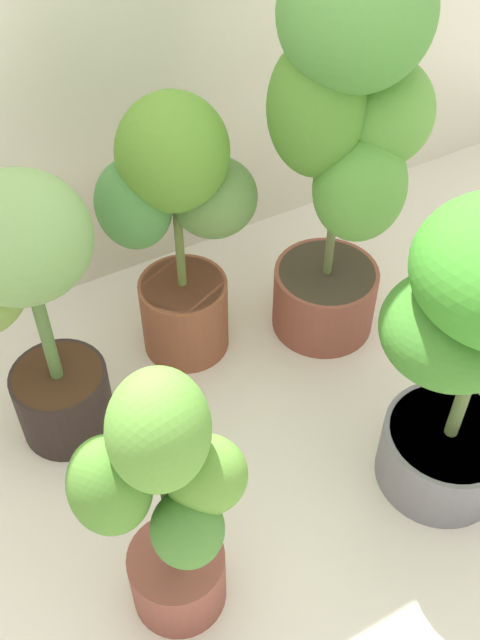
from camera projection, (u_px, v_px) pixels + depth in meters
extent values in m
plane|color=silver|center=(286.00, 499.00, 1.61)|extent=(8.00, 8.00, 0.00)
cylinder|color=brown|center=(185.00, 314.00, 1.86)|extent=(0.22, 0.22, 0.21)
cylinder|color=#3D3525|center=(183.00, 286.00, 1.79)|extent=(0.20, 0.20, 0.02)
cylinder|color=olive|center=(177.00, 214.00, 1.63)|extent=(0.02, 0.02, 0.42)
ellipsoid|color=#598E2E|center=(172.00, 153.00, 1.52)|extent=(0.24, 0.23, 0.25)
ellipsoid|color=#47813F|center=(133.00, 205.00, 1.57)|extent=(0.23, 0.23, 0.21)
ellipsoid|color=#597C3F|center=(214.00, 197.00, 1.62)|extent=(0.27, 0.27, 0.17)
cylinder|color=brown|center=(324.00, 298.00, 1.91)|extent=(0.26, 0.26, 0.18)
cylinder|color=#3B3325|center=(327.00, 274.00, 1.85)|extent=(0.24, 0.24, 0.02)
cylinder|color=olive|center=(342.00, 143.00, 1.58)|extent=(0.02, 0.02, 0.74)
ellipsoid|color=#559641|center=(357.00, 12.00, 1.38)|extent=(0.39, 0.39, 0.30)
ellipsoid|color=#569132|center=(316.00, 109.00, 1.51)|extent=(0.25, 0.26, 0.30)
ellipsoid|color=#62A141|center=(382.00, 112.00, 1.56)|extent=(0.31, 0.31, 0.23)
ellipsoid|color=#5B9E3F|center=(360.00, 187.00, 1.60)|extent=(0.21, 0.21, 0.25)
cylinder|color=slate|center=(443.00, 453.00, 1.60)|extent=(0.27, 0.27, 0.16)
cylinder|color=#402D1D|center=(450.00, 434.00, 1.55)|extent=(0.25, 0.25, 0.02)
cylinder|color=#5E763F|center=(479.00, 349.00, 1.36)|extent=(0.03, 0.03, 0.51)
ellipsoid|color=#3D7C2A|center=(452.00, 329.00, 1.31)|extent=(0.36, 0.36, 0.18)
cylinder|color=#2D211F|center=(64.00, 400.00, 1.69)|extent=(0.21, 0.21, 0.18)
cylinder|color=#422919|center=(58.00, 377.00, 1.63)|extent=(0.20, 0.20, 0.02)
cylinder|color=#597F41|center=(37.00, 303.00, 1.46)|extent=(0.03, 0.03, 0.44)
ellipsoid|color=#7BA75E|center=(19.00, 237.00, 1.34)|extent=(0.28, 0.28, 0.24)
cylinder|color=brown|center=(178.00, 576.00, 1.41)|extent=(0.18, 0.18, 0.15)
cylinder|color=#492A22|center=(176.00, 559.00, 1.37)|extent=(0.17, 0.17, 0.02)
cylinder|color=#5A7F3E|center=(167.00, 492.00, 1.20)|extent=(0.02, 0.02, 0.45)
ellipsoid|color=#5B9537|center=(159.00, 430.00, 1.07)|extent=(0.22, 0.23, 0.20)
ellipsoid|color=#4F8530|center=(110.00, 485.00, 1.15)|extent=(0.16, 0.17, 0.18)
ellipsoid|color=#5E9336|center=(206.00, 475.00, 1.18)|extent=(0.18, 0.17, 0.15)
ellipsoid|color=#487F33|center=(188.00, 529.00, 1.20)|extent=(0.16, 0.16, 0.16)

